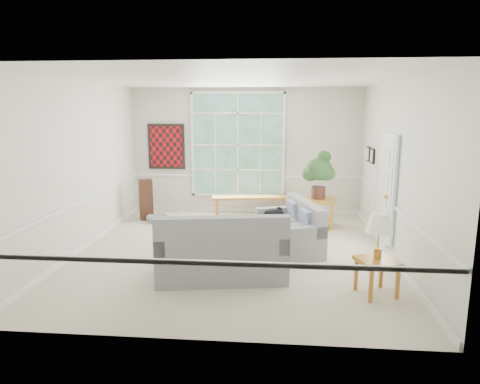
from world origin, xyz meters
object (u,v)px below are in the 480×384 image
object	(u,v)px
coffee_table	(199,236)
side_table	(376,277)
loveseat_right	(288,225)
end_table	(320,212)
loveseat_front	(221,243)

from	to	relation	value
coffee_table	side_table	bearing A→B (deg)	-22.94
loveseat_right	end_table	xyz separation A→B (m)	(0.71, 1.54, -0.12)
coffee_table	end_table	xyz separation A→B (m)	(2.35, 1.62, 0.11)
coffee_table	side_table	xyz separation A→B (m)	(2.81, -1.79, 0.05)
loveseat_front	side_table	bearing A→B (deg)	-20.97
end_table	loveseat_front	bearing A→B (deg)	-120.69
end_table	side_table	size ratio (longest dim) A/B	1.23
loveseat_front	coffee_table	bearing A→B (deg)	105.28
end_table	coffee_table	bearing A→B (deg)	-145.41
coffee_table	loveseat_front	bearing A→B (deg)	-56.04
loveseat_right	loveseat_front	size ratio (longest dim) A/B	0.84
coffee_table	side_table	world-z (taller)	side_table
loveseat_front	end_table	size ratio (longest dim) A/B	3.06
end_table	side_table	distance (m)	3.44
side_table	loveseat_front	bearing A→B (deg)	168.13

